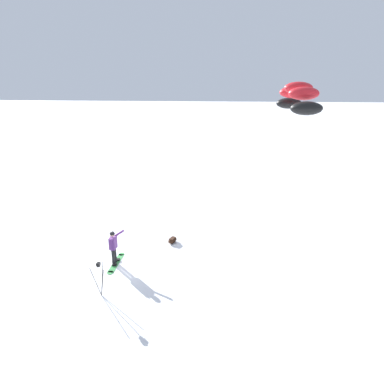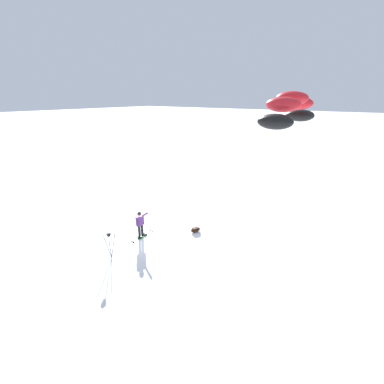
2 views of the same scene
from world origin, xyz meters
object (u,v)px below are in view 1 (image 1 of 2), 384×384
Objects in this scene: snowboarder at (113,245)px; gear_bag_large at (172,240)px; camera_tripod at (99,272)px; traction_kite at (297,97)px; snowboard at (116,263)px.

gear_bag_large is (2.23, 2.31, -0.81)m from snowboarder.
camera_tripod is (0.29, -2.30, 0.05)m from snowboarder.
traction_kite is 9.00m from gear_bag_large.
gear_bag_large is at bearing 67.14° from camera_tripod.
snowboard is 3.16m from gear_bag_large.
camera_tripod reaches higher than snowboard.
snowboarder is at bearing 97.06° from camera_tripod.
traction_kite reaches higher than snowboarder.
snowboard is (0.04, 0.04, -0.94)m from snowboarder.
camera_tripod is (0.24, -2.34, 0.99)m from snowboard.
traction_kite is at bearing 2.66° from snowboarder.
snowboarder is 0.94m from snowboard.
snowboard is at bearing -177.62° from traction_kite.
snowboard is at bearing -133.88° from gear_bag_large.
camera_tripod is at bearing -112.86° from gear_bag_large.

